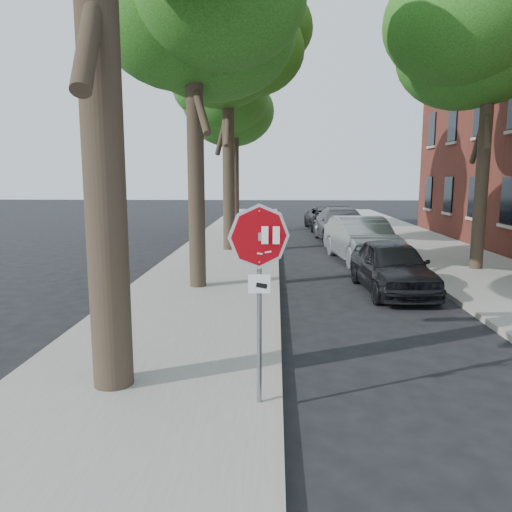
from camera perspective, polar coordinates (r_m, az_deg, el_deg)
The scene contains 13 objects.
ground at distance 6.92m, azimuth 6.45°, elevation -17.22°, with size 120.00×120.00×0.00m, color black.
sidewalk_left at distance 18.54m, azimuth -3.95°, elevation -0.26°, with size 4.00×55.00×0.12m, color gray.
sidewalk_right at distance 19.54m, azimuth 21.67°, elevation -0.40°, with size 4.00×55.00×0.12m, color gray.
curb_left at distance 18.43m, azimuth 2.40°, elevation -0.28°, with size 0.12×55.00×0.13m, color #9E9384.
curb_right at distance 18.96m, azimuth 15.82°, elevation -0.36°, with size 0.12×55.00×0.13m, color #9E9384.
stop_sign at distance 6.26m, azimuth 0.38°, elevation -1.13°, with size 0.76×0.34×2.61m.
tree_mid_b at distance 20.99m, azimuth -3.30°, elevation 22.66°, with size 5.88×5.46×10.36m.
tree_far at distance 27.70m, azimuth -2.46°, elevation 17.69°, with size 5.29×4.91×9.33m.
tree_right at distance 18.02m, azimuth 25.14°, elevation 21.59°, with size 5.29×4.91×9.33m.
car_a at distance 13.73m, azimuth 15.29°, elevation -1.14°, with size 1.65×4.11×1.40m, color black.
car_b at distance 18.38m, azimuth 11.96°, elevation 1.84°, with size 1.71×4.91×1.62m, color gray.
car_c at distance 23.79m, azimuth 9.77°, elevation 3.49°, with size 2.24×5.50×1.60m, color #58575C.
car_d at distance 29.23m, azimuth 8.18°, elevation 4.31°, with size 2.26×4.90×1.36m, color black.
Camera 1 is at (-0.50, -6.18, 3.06)m, focal length 35.00 mm.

